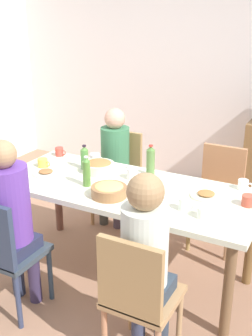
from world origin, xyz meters
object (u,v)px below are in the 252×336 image
object	(u,v)px
bowl_1	(109,190)
cup_3	(133,174)
person_3	(10,213)
cup_2	(249,201)
bottle_0	(85,158)
plate_0	(152,193)
chair_1	(219,191)
bowl_0	(99,166)
person_0	(115,157)
cup_5	(243,185)
cup_0	(204,213)
person_2	(145,254)
plate_2	(206,195)
cup_1	(95,159)
cup_4	(43,163)
bottle_2	(151,161)
chair_2	(138,294)
dining_table	(126,197)
chair_3	(4,249)
chair_0	(119,172)
cup_6	(60,152)
cup_7	(184,204)
bottle_1	(87,172)

from	to	relation	value
bowl_1	cup_3	size ratio (longest dim) A/B	2.07
person_3	bowl_1	bearing A→B (deg)	46.74
bowl_1	cup_2	distance (m)	0.97
bottle_0	plate_0	bearing A→B (deg)	-16.71
chair_1	bowl_0	bearing A→B (deg)	-142.70
person_0	cup_5	xyz separation A→B (m)	(1.29, -0.35, 0.11)
cup_0	cup_2	distance (m)	0.38
person_2	cup_0	size ratio (longest dim) A/B	10.16
cup_2	cup_3	bearing A→B (deg)	176.47
plate_2	cup_0	bearing A→B (deg)	-74.88
cup_1	cup_4	world-z (taller)	cup_1
cup_3	cup_5	distance (m)	0.84
chair_1	bottle_2	size ratio (longest dim) A/B	3.52
bowl_1	chair_1	bearing A→B (deg)	62.48
chair_1	chair_2	xyz separation A→B (m)	(0.00, -1.61, 0.00)
bowl_1	bottle_2	world-z (taller)	bottle_2
chair_1	person_2	distance (m)	1.53
person_3	cup_2	world-z (taller)	person_3
dining_table	cup_3	distance (m)	0.21
dining_table	chair_2	world-z (taller)	chair_2
plate_2	cup_3	bearing A→B (deg)	175.28
plate_0	cup_1	world-z (taller)	cup_1
chair_3	cup_5	size ratio (longest dim) A/B	8.05
chair_3	bottle_0	xyz separation A→B (m)	(0.02, 0.97, 0.35)
chair_0	cup_6	bearing A→B (deg)	-127.29
cup_5	cup_4	bearing A→B (deg)	-168.66
plate_2	bowl_1	size ratio (longest dim) A/B	0.87
chair_2	plate_2	xyz separation A→B (m)	(0.09, 0.91, 0.27)
plate_0	bottle_2	size ratio (longest dim) A/B	0.83
cup_7	bottle_2	xyz separation A→B (m)	(-0.46, 0.46, 0.08)
plate_0	cup_1	distance (m)	0.80
cup_5	bottle_1	bearing A→B (deg)	-155.43
cup_4	chair_3	bearing A→B (deg)	-69.51
cup_0	plate_2	bearing A→B (deg)	105.12
person_0	cup_7	xyz separation A→B (m)	(1.03, -0.87, 0.11)
person_0	cup_0	xyz separation A→B (m)	(1.18, -0.92, 0.11)
person_2	person_3	xyz separation A→B (m)	(-1.00, -0.00, 0.02)
chair_1	cup_5	bearing A→B (deg)	-56.53
dining_table	cup_3	world-z (taller)	cup_3
dining_table	person_0	bearing A→B (deg)	125.19
bottle_1	plate_2	bearing A→B (deg)	15.16
person_3	cup_1	bearing A→B (deg)	88.48
person_0	person_3	bearing A→B (deg)	-90.00
cup_0	chair_0	bearing A→B (deg)	139.28
chair_0	cup_6	distance (m)	0.66
person_0	cup_7	distance (m)	1.35
bottle_2	bowl_0	bearing A→B (deg)	-162.24
chair_1	bottle_0	bearing A→B (deg)	-147.03
person_0	cup_0	size ratio (longest dim) A/B	9.71
cup_7	chair_2	bearing A→B (deg)	-92.21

